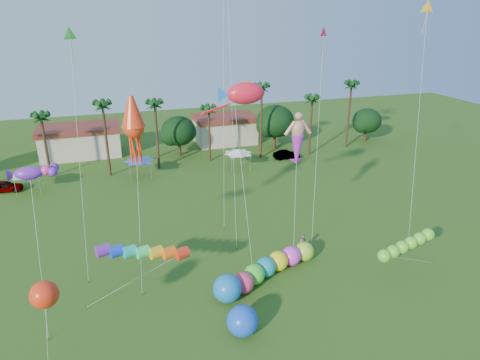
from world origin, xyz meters
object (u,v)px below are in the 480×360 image
object	(u,v)px
car_a	(5,186)
caterpillar_inflatable	(263,271)
spectator_b	(303,243)
blue_ball	(242,321)
car_b	(286,155)

from	to	relation	value
car_a	caterpillar_inflatable	world-z (taller)	caterpillar_inflatable
spectator_b	blue_ball	bearing A→B (deg)	-107.42
car_a	blue_ball	world-z (taller)	blue_ball
blue_ball	spectator_b	bearing A→B (deg)	44.74
car_a	spectator_b	distance (m)	39.17
car_b	blue_ball	distance (m)	39.93
spectator_b	blue_ball	size ratio (longest dim) A/B	0.76
car_a	car_b	bearing A→B (deg)	-84.00
car_a	caterpillar_inflatable	distance (m)	37.60
spectator_b	caterpillar_inflatable	distance (m)	6.37
car_a	caterpillar_inflatable	size ratio (longest dim) A/B	0.38
car_a	car_b	distance (m)	39.73
car_b	car_a	bearing A→B (deg)	96.39
caterpillar_inflatable	blue_ball	world-z (taller)	caterpillar_inflatable
car_b	caterpillar_inflatable	bearing A→B (deg)	157.74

